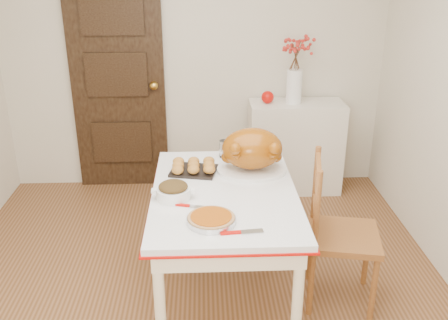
{
  "coord_description": "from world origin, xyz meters",
  "views": [
    {
      "loc": [
        0.08,
        -2.56,
        2.13
      ],
      "look_at": [
        0.2,
        0.22,
        0.96
      ],
      "focal_mm": 40.06,
      "sensor_mm": 36.0,
      "label": 1
    }
  ],
  "objects_px": {
    "sideboard": "(295,147)",
    "chair_oak": "(344,233)",
    "kitchen_table": "(224,245)",
    "pumpkin_pie": "(211,218)",
    "turkey_platter": "(252,151)"
  },
  "relations": [
    {
      "from": "sideboard",
      "to": "chair_oak",
      "type": "xyz_separation_m",
      "value": [
        0.02,
        -1.66,
        0.07
      ]
    },
    {
      "from": "sideboard",
      "to": "kitchen_table",
      "type": "relative_size",
      "value": 0.66
    },
    {
      "from": "sideboard",
      "to": "kitchen_table",
      "type": "distance_m",
      "value": 1.77
    },
    {
      "from": "pumpkin_pie",
      "to": "turkey_platter",
      "type": "bearing_deg",
      "value": 67.15
    },
    {
      "from": "kitchen_table",
      "to": "chair_oak",
      "type": "relative_size",
      "value": 1.32
    },
    {
      "from": "kitchen_table",
      "to": "chair_oak",
      "type": "distance_m",
      "value": 0.76
    },
    {
      "from": "chair_oak",
      "to": "pumpkin_pie",
      "type": "height_order",
      "value": "chair_oak"
    },
    {
      "from": "sideboard",
      "to": "pumpkin_pie",
      "type": "bearing_deg",
      "value": -112.35
    },
    {
      "from": "turkey_platter",
      "to": "sideboard",
      "type": "bearing_deg",
      "value": 50.87
    },
    {
      "from": "sideboard",
      "to": "turkey_platter",
      "type": "height_order",
      "value": "turkey_platter"
    },
    {
      "from": "kitchen_table",
      "to": "chair_oak",
      "type": "bearing_deg",
      "value": -4.23
    },
    {
      "from": "chair_oak",
      "to": "turkey_platter",
      "type": "xyz_separation_m",
      "value": [
        -0.56,
        0.33,
        0.43
      ]
    },
    {
      "from": "turkey_platter",
      "to": "pumpkin_pie",
      "type": "bearing_deg",
      "value": -129.88
    },
    {
      "from": "turkey_platter",
      "to": "chair_oak",
      "type": "bearing_deg",
      "value": -47.78
    },
    {
      "from": "sideboard",
      "to": "chair_oak",
      "type": "relative_size",
      "value": 0.86
    }
  ]
}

